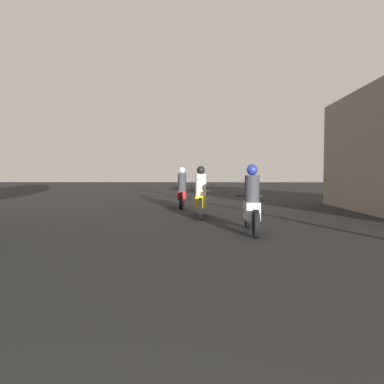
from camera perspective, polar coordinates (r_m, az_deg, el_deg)
name	(u,v)px	position (r m, az deg, el deg)	size (l,w,h in m)	color
motorcycle_silver	(252,205)	(8.31, 9.08, -1.96)	(0.60, 1.95, 1.50)	black
motorcycle_yellow	(201,197)	(11.12, 1.35, -0.77)	(0.60, 2.06, 1.53)	black
motorcycle_red	(182,192)	(14.32, -1.52, 0.07)	(0.60, 2.08, 1.56)	black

